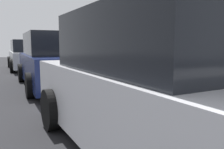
# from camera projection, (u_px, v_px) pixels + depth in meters

# --- Properties ---
(ground_plane) EXTENTS (40.00, 40.00, 0.00)m
(ground_plane) POSITION_uv_depth(u_px,v_px,m) (100.00, 83.00, 8.26)
(ground_plane) COLOR black
(sidewalk_curb) EXTENTS (18.00, 5.00, 0.14)m
(sidewalk_curb) POSITION_uv_depth(u_px,v_px,m) (158.00, 76.00, 9.37)
(sidewalk_curb) COLOR gray
(sidewalk_curb) RESTS_ON ground_plane
(suitcase_red_0) EXTENTS (0.40, 0.25, 0.99)m
(suitcase_red_0) POSITION_uv_depth(u_px,v_px,m) (206.00, 85.00, 4.79)
(suitcase_red_0) COLOR red
(suitcase_red_0) RESTS_ON sidewalk_curb
(suitcase_teal_1) EXTENTS (0.49, 0.26, 0.83)m
(suitcase_teal_1) POSITION_uv_depth(u_px,v_px,m) (192.00, 84.00, 5.27)
(suitcase_teal_1) COLOR #0F606B
(suitcase_teal_1) RESTS_ON sidewalk_curb
(suitcase_silver_2) EXTENTS (0.39, 0.24, 0.84)m
(suitcase_silver_2) POSITION_uv_depth(u_px,v_px,m) (176.00, 81.00, 5.67)
(suitcase_silver_2) COLOR #9EA0A8
(suitcase_silver_2) RESTS_ON sidewalk_curb
(suitcase_black_3) EXTENTS (0.52, 0.29, 0.78)m
(suitcase_black_3) POSITION_uv_depth(u_px,v_px,m) (160.00, 79.00, 6.08)
(suitcase_black_3) COLOR black
(suitcase_black_3) RESTS_ON sidewalk_curb
(suitcase_olive_4) EXTENTS (0.40, 0.27, 0.95)m
(suitcase_olive_4) POSITION_uv_depth(u_px,v_px,m) (152.00, 75.00, 6.55)
(suitcase_olive_4) COLOR #59601E
(suitcase_olive_4) RESTS_ON sidewalk_curb
(suitcase_navy_5) EXTENTS (0.43, 0.21, 0.73)m
(suitcase_navy_5) POSITION_uv_depth(u_px,v_px,m) (144.00, 73.00, 6.96)
(suitcase_navy_5) COLOR navy
(suitcase_navy_5) RESTS_ON sidewalk_curb
(suitcase_maroon_6) EXTENTS (0.41, 0.24, 0.74)m
(suitcase_maroon_6) POSITION_uv_depth(u_px,v_px,m) (134.00, 72.00, 7.33)
(suitcase_maroon_6) COLOR maroon
(suitcase_maroon_6) RESTS_ON sidewalk_curb
(fire_hydrant) EXTENTS (0.39, 0.21, 0.74)m
(fire_hydrant) POSITION_uv_depth(u_px,v_px,m) (120.00, 68.00, 8.09)
(fire_hydrant) COLOR #99999E
(fire_hydrant) RESTS_ON sidewalk_curb
(bollard_post) EXTENTS (0.12, 0.12, 0.73)m
(bollard_post) POSITION_uv_depth(u_px,v_px,m) (109.00, 67.00, 8.49)
(bollard_post) COLOR brown
(bollard_post) RESTS_ON sidewalk_curb
(parked_car_white_0) EXTENTS (4.56, 2.12, 1.72)m
(parked_car_white_0) POSITION_uv_depth(u_px,v_px,m) (156.00, 89.00, 2.80)
(parked_car_white_0) COLOR silver
(parked_car_white_0) RESTS_ON ground_plane
(parked_car_navy_1) EXTENTS (4.73, 2.09, 1.69)m
(parked_car_navy_1) POSITION_uv_depth(u_px,v_px,m) (54.00, 62.00, 7.42)
(parked_car_navy_1) COLOR #141E4C
(parked_car_navy_1) RESTS_ON ground_plane
(parked_car_silver_2) EXTENTS (4.64, 2.09, 1.57)m
(parked_car_silver_2) POSITION_uv_depth(u_px,v_px,m) (28.00, 55.00, 12.75)
(parked_car_silver_2) COLOR #B2B5BA
(parked_car_silver_2) RESTS_ON ground_plane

